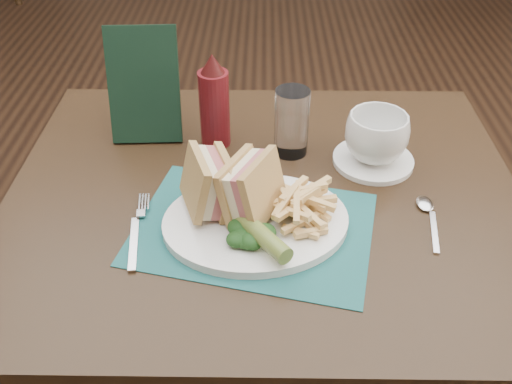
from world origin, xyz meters
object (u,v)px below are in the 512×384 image
(plate, at_px, (256,222))
(sandwich_half_b, at_px, (240,184))
(table_main, at_px, (263,329))
(drinking_glass, at_px, (292,122))
(sandwich_half_a, at_px, (195,185))
(check_presenter, at_px, (144,85))
(placemat, at_px, (253,228))
(ketchup_bottle, at_px, (214,101))
(saucer, at_px, (373,160))
(coffee_cup, at_px, (376,137))

(plate, height_order, sandwich_half_b, sandwich_half_b)
(table_main, height_order, plate, plate)
(sandwich_half_b, distance_m, drinking_glass, 0.22)
(sandwich_half_a, xyz_separation_m, check_presenter, (-0.12, 0.26, 0.04))
(sandwich_half_b, bearing_deg, check_presenter, 153.53)
(placemat, height_order, sandwich_half_a, sandwich_half_a)
(sandwich_half_b, distance_m, ketchup_bottle, 0.23)
(saucer, distance_m, ketchup_bottle, 0.32)
(saucer, distance_m, drinking_glass, 0.17)
(placemat, bearing_deg, table_main, 79.82)
(table_main, height_order, ketchup_bottle, ketchup_bottle)
(placemat, distance_m, sandwich_half_b, 0.08)
(coffee_cup, bearing_deg, ketchup_bottle, 167.80)
(drinking_glass, height_order, ketchup_bottle, ketchup_bottle)
(sandwich_half_a, height_order, ketchup_bottle, ketchup_bottle)
(placemat, height_order, check_presenter, check_presenter)
(coffee_cup, height_order, ketchup_bottle, ketchup_bottle)
(table_main, height_order, saucer, saucer)
(drinking_glass, distance_m, check_presenter, 0.29)
(saucer, bearing_deg, coffee_cup, 0.00)
(coffee_cup, distance_m, drinking_glass, 0.16)
(table_main, relative_size, drinking_glass, 6.92)
(placemat, relative_size, plate, 1.25)
(plate, relative_size, sandwich_half_b, 2.83)
(plate, relative_size, check_presenter, 1.36)
(table_main, xyz_separation_m, ketchup_bottle, (-0.10, 0.16, 0.47))
(drinking_glass, bearing_deg, check_presenter, 167.57)
(sandwich_half_a, bearing_deg, sandwich_half_b, -17.68)
(table_main, height_order, placemat, placemat)
(placemat, height_order, drinking_glass, drinking_glass)
(table_main, bearing_deg, sandwich_half_b, -118.86)
(placemat, bearing_deg, coffee_cup, 40.75)
(placemat, distance_m, saucer, 0.29)
(ketchup_bottle, bearing_deg, sandwich_half_b, -76.16)
(ketchup_bottle, xyz_separation_m, check_presenter, (-0.14, 0.03, 0.01))
(sandwich_half_b, height_order, ketchup_bottle, ketchup_bottle)
(sandwich_half_a, relative_size, saucer, 0.68)
(plate, distance_m, drinking_glass, 0.23)
(sandwich_half_b, xyz_separation_m, ketchup_bottle, (-0.06, 0.23, 0.02))
(saucer, relative_size, coffee_cup, 1.30)
(placemat, xyz_separation_m, ketchup_bottle, (-0.08, 0.25, 0.09))
(table_main, xyz_separation_m, drinking_glass, (0.05, 0.13, 0.44))
(drinking_glass, bearing_deg, ketchup_bottle, 168.36)
(sandwich_half_b, height_order, saucer, sandwich_half_b)
(table_main, distance_m, sandwich_half_a, 0.46)
(placemat, relative_size, sandwich_half_a, 3.68)
(placemat, height_order, coffee_cup, coffee_cup)
(table_main, xyz_separation_m, plate, (-0.01, -0.09, 0.38))
(sandwich_half_a, relative_size, check_presenter, 0.46)
(plate, relative_size, coffee_cup, 2.61)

